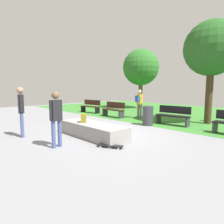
{
  "coord_description": "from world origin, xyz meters",
  "views": [
    {
      "loc": [
        5.83,
        -5.29,
        1.81
      ],
      "look_at": [
        0.12,
        0.01,
        0.84
      ],
      "focal_mm": 32.01,
      "sensor_mm": 36.0,
      "label": 1
    }
  ],
  "objects_px": {
    "skateboard_by_ledge": "(110,146)",
    "park_bench_center_lawn": "(173,115)",
    "concrete_ledge": "(93,130)",
    "tree_slender_maple": "(141,68)",
    "skater_performing_trick": "(21,108)",
    "pedestrian_with_backpack": "(139,101)",
    "park_bench_far_left": "(114,109)",
    "park_bench_far_right": "(91,106)",
    "backpack_on_ledge": "(83,118)",
    "tree_leaning_ash": "(212,49)",
    "trash_bin": "(148,116)",
    "skater_watching": "(56,115)"
  },
  "relations": [
    {
      "from": "pedestrian_with_backpack",
      "to": "park_bench_center_lawn",
      "type": "bearing_deg",
      "value": -10.4
    },
    {
      "from": "skater_performing_trick",
      "to": "trash_bin",
      "type": "distance_m",
      "value": 5.51
    },
    {
      "from": "concrete_ledge",
      "to": "park_bench_far_left",
      "type": "relative_size",
      "value": 1.82
    },
    {
      "from": "park_bench_far_left",
      "to": "park_bench_far_right",
      "type": "bearing_deg",
      "value": 175.18
    },
    {
      "from": "park_bench_far_right",
      "to": "park_bench_center_lawn",
      "type": "bearing_deg",
      "value": 0.61
    },
    {
      "from": "skater_watching",
      "to": "park_bench_far_left",
      "type": "bearing_deg",
      "value": 121.34
    },
    {
      "from": "skateboard_by_ledge",
      "to": "pedestrian_with_backpack",
      "type": "bearing_deg",
      "value": 121.37
    },
    {
      "from": "concrete_ledge",
      "to": "park_bench_center_lawn",
      "type": "bearing_deg",
      "value": 80.34
    },
    {
      "from": "backpack_on_ledge",
      "to": "park_bench_far_right",
      "type": "relative_size",
      "value": 0.19
    },
    {
      "from": "backpack_on_ledge",
      "to": "park_bench_far_left",
      "type": "xyz_separation_m",
      "value": [
        -2.69,
        4.1,
        -0.18
      ]
    },
    {
      "from": "tree_leaning_ash",
      "to": "skater_performing_trick",
      "type": "bearing_deg",
      "value": -114.43
    },
    {
      "from": "backpack_on_ledge",
      "to": "park_bench_far_right",
      "type": "height_order",
      "value": "park_bench_far_right"
    },
    {
      "from": "park_bench_center_lawn",
      "to": "park_bench_far_right",
      "type": "height_order",
      "value": "same"
    },
    {
      "from": "backpack_on_ledge",
      "to": "trash_bin",
      "type": "xyz_separation_m",
      "value": [
        0.42,
        3.4,
        -0.2
      ]
    },
    {
      "from": "backpack_on_ledge",
      "to": "trash_bin",
      "type": "relative_size",
      "value": 0.35
    },
    {
      "from": "park_bench_far_left",
      "to": "tree_leaning_ash",
      "type": "relative_size",
      "value": 0.32
    },
    {
      "from": "concrete_ledge",
      "to": "skateboard_by_ledge",
      "type": "distance_m",
      "value": 1.46
    },
    {
      "from": "concrete_ledge",
      "to": "tree_slender_maple",
      "type": "xyz_separation_m",
      "value": [
        -5.23,
        9.14,
        3.21
      ]
    },
    {
      "from": "park_bench_center_lawn",
      "to": "pedestrian_with_backpack",
      "type": "height_order",
      "value": "pedestrian_with_backpack"
    },
    {
      "from": "skateboard_by_ledge",
      "to": "park_bench_far_left",
      "type": "relative_size",
      "value": 0.5
    },
    {
      "from": "park_bench_center_lawn",
      "to": "concrete_ledge",
      "type": "bearing_deg",
      "value": -99.66
    },
    {
      "from": "trash_bin",
      "to": "concrete_ledge",
      "type": "bearing_deg",
      "value": -89.5
    },
    {
      "from": "skater_watching",
      "to": "trash_bin",
      "type": "height_order",
      "value": "skater_watching"
    },
    {
      "from": "pedestrian_with_backpack",
      "to": "park_bench_far_left",
      "type": "bearing_deg",
      "value": -151.5
    },
    {
      "from": "backpack_on_ledge",
      "to": "trash_bin",
      "type": "height_order",
      "value": "trash_bin"
    },
    {
      "from": "park_bench_far_left",
      "to": "trash_bin",
      "type": "height_order",
      "value": "trash_bin"
    },
    {
      "from": "backpack_on_ledge",
      "to": "skater_performing_trick",
      "type": "bearing_deg",
      "value": 87.21
    },
    {
      "from": "skateboard_by_ledge",
      "to": "backpack_on_ledge",
      "type": "bearing_deg",
      "value": 170.18
    },
    {
      "from": "skateboard_by_ledge",
      "to": "trash_bin",
      "type": "xyz_separation_m",
      "value": [
        -1.42,
        3.72,
        0.4
      ]
    },
    {
      "from": "park_bench_center_lawn",
      "to": "skater_performing_trick",
      "type": "bearing_deg",
      "value": -112.21
    },
    {
      "from": "backpack_on_ledge",
      "to": "skater_watching",
      "type": "bearing_deg",
      "value": 149.74
    },
    {
      "from": "park_bench_far_right",
      "to": "trash_bin",
      "type": "distance_m",
      "value": 5.82
    },
    {
      "from": "skater_watching",
      "to": "backpack_on_ledge",
      "type": "bearing_deg",
      "value": 115.67
    },
    {
      "from": "concrete_ledge",
      "to": "pedestrian_with_backpack",
      "type": "bearing_deg",
      "value": 110.25
    },
    {
      "from": "skater_performing_trick",
      "to": "park_bench_center_lawn",
      "type": "distance_m",
      "value": 6.7
    },
    {
      "from": "trash_bin",
      "to": "tree_leaning_ash",
      "type": "bearing_deg",
      "value": 55.58
    },
    {
      "from": "concrete_ledge",
      "to": "skater_performing_trick",
      "type": "xyz_separation_m",
      "value": [
        -1.79,
        -1.87,
        0.83
      ]
    },
    {
      "from": "skateboard_by_ledge",
      "to": "park_bench_center_lawn",
      "type": "relative_size",
      "value": 0.49
    },
    {
      "from": "park_bench_far_right",
      "to": "pedestrian_with_backpack",
      "type": "distance_m",
      "value": 4.09
    },
    {
      "from": "skater_performing_trick",
      "to": "trash_bin",
      "type": "relative_size",
      "value": 1.97
    },
    {
      "from": "backpack_on_ledge",
      "to": "park_bench_center_lawn",
      "type": "bearing_deg",
      "value": -71.0
    },
    {
      "from": "tree_leaning_ash",
      "to": "pedestrian_with_backpack",
      "type": "bearing_deg",
      "value": -162.16
    },
    {
      "from": "tree_slender_maple",
      "to": "trash_bin",
      "type": "bearing_deg",
      "value": -48.26
    },
    {
      "from": "concrete_ledge",
      "to": "tree_slender_maple",
      "type": "height_order",
      "value": "tree_slender_maple"
    },
    {
      "from": "backpack_on_ledge",
      "to": "park_bench_far_left",
      "type": "relative_size",
      "value": 0.2
    },
    {
      "from": "skater_performing_trick",
      "to": "tree_leaning_ash",
      "type": "height_order",
      "value": "tree_leaning_ash"
    },
    {
      "from": "tree_slender_maple",
      "to": "skateboard_by_ledge",
      "type": "bearing_deg",
      "value": -55.25
    },
    {
      "from": "park_bench_far_left",
      "to": "trash_bin",
      "type": "xyz_separation_m",
      "value": [
        3.11,
        -0.7,
        -0.02
      ]
    },
    {
      "from": "concrete_ledge",
      "to": "trash_bin",
      "type": "height_order",
      "value": "trash_bin"
    },
    {
      "from": "park_bench_center_lawn",
      "to": "trash_bin",
      "type": "relative_size",
      "value": 1.77
    }
  ]
}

